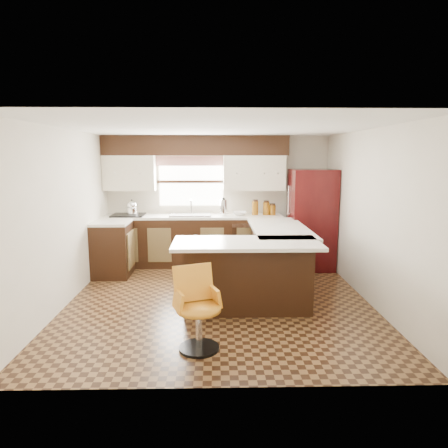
{
  "coord_description": "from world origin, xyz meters",
  "views": [
    {
      "loc": [
        -0.05,
        -5.44,
        2.02
      ],
      "look_at": [
        0.09,
        0.45,
        1.02
      ],
      "focal_mm": 32.0,
      "sensor_mm": 36.0,
      "label": 1
    }
  ],
  "objects_px": {
    "peninsula_long": "(275,258)",
    "refrigerator": "(311,219)",
    "peninsula_return": "(247,277)",
    "bar_chair": "(199,310)"
  },
  "relations": [
    {
      "from": "refrigerator",
      "to": "bar_chair",
      "type": "relative_size",
      "value": 2.04
    },
    {
      "from": "refrigerator",
      "to": "bar_chair",
      "type": "distance_m",
      "value": 3.69
    },
    {
      "from": "peninsula_return",
      "to": "refrigerator",
      "type": "height_order",
      "value": "refrigerator"
    },
    {
      "from": "peninsula_long",
      "to": "refrigerator",
      "type": "height_order",
      "value": "refrigerator"
    },
    {
      "from": "peninsula_long",
      "to": "bar_chair",
      "type": "distance_m",
      "value": 2.38
    },
    {
      "from": "refrigerator",
      "to": "peninsula_return",
      "type": "bearing_deg",
      "value": -123.44
    },
    {
      "from": "refrigerator",
      "to": "peninsula_long",
      "type": "bearing_deg",
      "value": -127.84
    },
    {
      "from": "peninsula_long",
      "to": "refrigerator",
      "type": "relative_size",
      "value": 1.08
    },
    {
      "from": "peninsula_long",
      "to": "peninsula_return",
      "type": "height_order",
      "value": "same"
    },
    {
      "from": "peninsula_long",
      "to": "refrigerator",
      "type": "distance_m",
      "value": 1.37
    }
  ]
}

